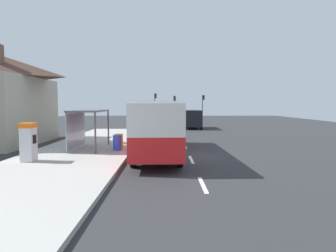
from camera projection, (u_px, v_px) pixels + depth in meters
name	position (u px, v px, depth m)	size (l,w,h in m)	color
ground_plane	(177.00, 133.00, 30.93)	(56.00, 92.00, 0.04)	#2D2D30
sidewalk_platform	(86.00, 150.00, 18.91)	(6.20, 30.00, 0.18)	#ADAAA3
lane_stripe_seg_0	(203.00, 185.00, 10.99)	(0.16, 2.20, 0.01)	silver
lane_stripe_seg_1	(191.00, 160.00, 15.98)	(0.16, 2.20, 0.01)	silver
lane_stripe_seg_2	(185.00, 146.00, 20.96)	(0.16, 2.20, 0.01)	silver
lane_stripe_seg_3	(182.00, 138.00, 25.95)	(0.16, 2.20, 0.01)	silver
lane_stripe_seg_4	(179.00, 133.00, 30.93)	(0.16, 2.20, 0.01)	silver
lane_stripe_seg_5	(177.00, 129.00, 35.92)	(0.16, 2.20, 0.01)	silver
lane_stripe_seg_6	(176.00, 126.00, 40.90)	(0.16, 2.20, 0.01)	silver
lane_stripe_seg_7	(175.00, 123.00, 45.89)	(0.16, 2.20, 0.01)	silver
bus	(157.00, 124.00, 17.71)	(2.78, 11.07, 3.21)	red
white_van	(192.00, 118.00, 36.50)	(2.08, 5.23, 2.30)	black
sedan_near	(188.00, 119.00, 45.57)	(1.97, 4.46, 1.52)	black
sedan_far	(185.00, 117.00, 52.65)	(1.96, 4.46, 1.52)	#B7B7BC
ticket_machine	(28.00, 142.00, 14.60)	(0.66, 0.76, 1.94)	silver
recycling_bin_blue	(117.00, 143.00, 18.09)	(0.52, 0.52, 0.95)	blue
recycling_bin_yellow	(119.00, 141.00, 18.79)	(0.52, 0.52, 0.95)	yellow
traffic_light_near_side	(203.00, 104.00, 51.76)	(0.49, 0.28, 4.72)	#2D2D2D
traffic_light_far_side	(155.00, 102.00, 52.47)	(0.49, 0.28, 5.05)	#2D2D2D
traffic_light_median	(174.00, 104.00, 53.32)	(0.49, 0.28, 4.62)	#2D2D2D
bus_shelter	(84.00, 119.00, 18.63)	(1.80, 4.00, 2.50)	#4C4C51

